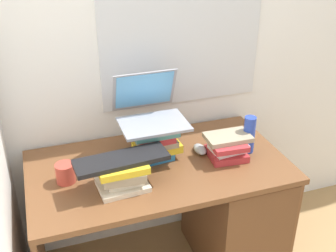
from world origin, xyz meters
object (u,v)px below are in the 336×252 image
book_stack_keyboard_riser (122,174)px  computer_mouse (200,149)px  desk (216,207)px  water_bottle (249,135)px  mug (66,173)px  keyboard (121,160)px  book_stack_side (227,146)px  book_stack_tall (155,141)px  laptop (150,109)px

book_stack_keyboard_riser → computer_mouse: bearing=19.9°
desk → water_bottle: size_ratio=6.43×
desk → book_stack_keyboard_riser: bearing=-169.8°
water_bottle → mug: bearing=178.1°
book_stack_keyboard_riser → keyboard: 0.07m
water_bottle → desk: bearing=178.9°
book_stack_side → keyboard: size_ratio=0.54×
book_stack_tall → keyboard: bearing=-138.8°
computer_mouse → laptop: bearing=157.8°
mug → water_bottle: water_bottle is taller
book_stack_keyboard_riser → book_stack_tall: bearing=42.0°
laptop → keyboard: laptop is taller
book_stack_keyboard_riser → book_stack_side: 0.56m
book_stack_tall → computer_mouse: book_stack_tall is taller
book_stack_tall → mug: book_stack_tall is taller
mug → water_bottle: size_ratio=0.64×
book_stack_tall → water_bottle: water_bottle is taller
keyboard → water_bottle: water_bottle is taller
book_stack_side → keyboard: (-0.56, -0.07, 0.08)m
book_stack_side → computer_mouse: 0.15m
water_bottle → laptop: bearing=160.7°
desk → book_stack_side: size_ratio=5.57×
book_stack_tall → laptop: (-0.00, 0.07, 0.14)m
book_stack_keyboard_riser → laptop: laptop is taller
laptop → computer_mouse: laptop is taller
desk → book_stack_side: book_stack_side is taller
book_stack_side → desk: bearing=153.1°
book_stack_keyboard_riser → mug: (-0.24, 0.12, -0.02)m
desk → mug: mug is taller
desk → mug: bearing=177.9°
book_stack_keyboard_riser → water_bottle: 0.69m
book_stack_keyboard_riser → keyboard: size_ratio=0.55×
mug → book_stack_side: bearing=-3.2°
keyboard → computer_mouse: keyboard is taller
keyboard → laptop: bearing=45.6°
computer_mouse → water_bottle: bearing=-16.4°
book_stack_side → computer_mouse: bearing=143.1°
keyboard → desk: bearing=5.2°
desk → book_stack_side: (0.03, -0.02, 0.39)m
water_bottle → keyboard: bearing=-172.8°
keyboard → mug: size_ratio=3.32×
desk → keyboard: 0.71m
desk → keyboard: (-0.53, -0.09, 0.47)m
desk → keyboard: keyboard is taller
book_stack_tall → laptop: size_ratio=0.75×
book_stack_keyboard_riser → computer_mouse: size_ratio=2.24×
book_stack_tall → book_stack_keyboard_riser: book_stack_tall is taller
desk → computer_mouse: size_ratio=12.25×
book_stack_tall → computer_mouse: (0.23, -0.03, -0.08)m
book_stack_keyboard_riser → book_stack_side: bearing=7.9°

